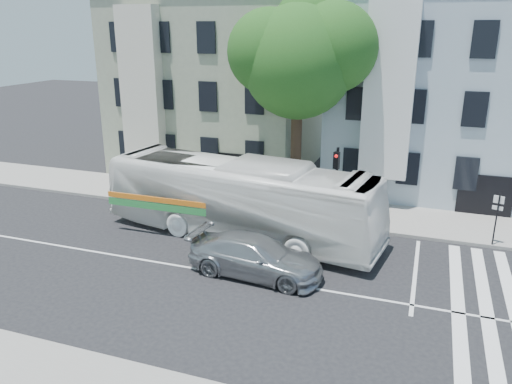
% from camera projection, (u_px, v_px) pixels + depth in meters
% --- Properties ---
extents(ground, '(120.00, 120.00, 0.00)m').
position_uv_depth(ground, '(237.00, 276.00, 19.26)').
color(ground, black).
rests_on(ground, ground).
extents(sidewalk_far, '(80.00, 4.00, 0.15)m').
position_uv_depth(sidewalk_far, '(292.00, 207.00, 26.40)').
color(sidewalk_far, gray).
rests_on(sidewalk_far, ground).
extents(building_left, '(12.00, 10.00, 11.00)m').
position_uv_depth(building_left, '(220.00, 85.00, 33.18)').
color(building_left, gray).
rests_on(building_left, ground).
extents(building_right, '(12.00, 10.00, 11.00)m').
position_uv_depth(building_right, '(443.00, 94.00, 28.77)').
color(building_right, '#A2B5C1').
rests_on(building_right, ground).
extents(street_tree, '(7.30, 5.90, 11.10)m').
position_uv_depth(street_tree, '(301.00, 55.00, 24.61)').
color(street_tree, '#2D2116').
rests_on(street_tree, ground).
extents(bus, '(4.90, 13.25, 3.61)m').
position_uv_depth(bus, '(240.00, 199.00, 22.40)').
color(bus, white).
rests_on(bus, ground).
extents(sedan, '(2.56, 5.43, 1.53)m').
position_uv_depth(sedan, '(256.00, 256.00, 19.16)').
color(sedan, '#ACAFB3').
rests_on(sedan, ground).
extents(hedge, '(8.41, 3.11, 0.70)m').
position_uv_depth(hedge, '(225.00, 200.00, 26.25)').
color(hedge, '#286821').
rests_on(hedge, sidewalk_far).
extents(traffic_signal, '(0.40, 0.52, 3.90)m').
position_uv_depth(traffic_signal, '(336.00, 177.00, 23.18)').
color(traffic_signal, black).
rests_on(traffic_signal, ground).
extents(far_sign_pole, '(0.42, 0.22, 2.36)m').
position_uv_depth(far_sign_pole, '(497.00, 212.00, 21.24)').
color(far_sign_pole, black).
rests_on(far_sign_pole, sidewalk_far).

